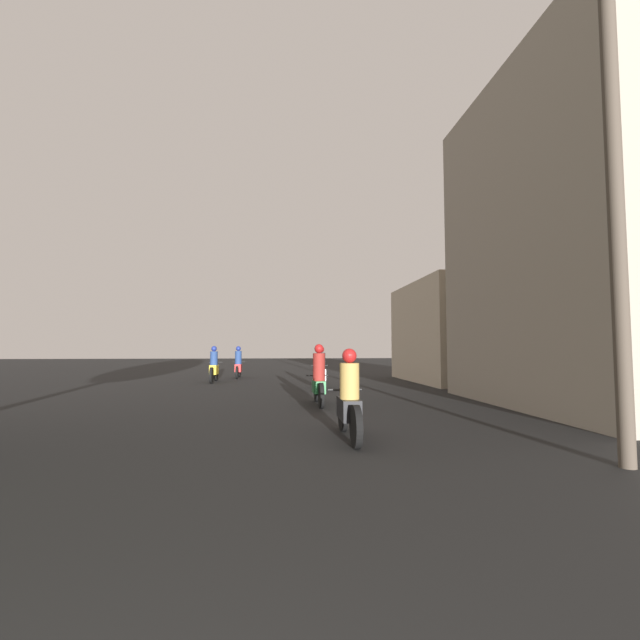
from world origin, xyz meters
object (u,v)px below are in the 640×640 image
at_px(motorcycle_black, 349,402).
at_px(building_right_far, 458,332).
at_px(utility_pole_near, 613,136).
at_px(motorcycle_red, 238,365).
at_px(building_right_near, 601,239).
at_px(motorcycle_white, 321,372).
at_px(motorcycle_yellow, 214,368).
at_px(motorcycle_green, 319,381).

bearing_deg(motorcycle_black, building_right_far, 51.44).
relative_size(building_right_far, utility_pole_near, 0.83).
bearing_deg(motorcycle_red, motorcycle_black, -86.29).
xyz_separation_m(motorcycle_black, building_right_near, (7.14, 3.14, 3.73)).
relative_size(motorcycle_white, building_right_near, 0.22).
bearing_deg(motorcycle_white, motorcycle_yellow, 145.39).
bearing_deg(utility_pole_near, building_right_near, 52.37).
height_order(motorcycle_black, motorcycle_white, motorcycle_white).
bearing_deg(motorcycle_red, utility_pole_near, -77.50).
bearing_deg(building_right_near, utility_pole_near, -127.63).
bearing_deg(motorcycle_white, utility_pole_near, -69.90).
distance_m(motorcycle_yellow, utility_pole_near, 16.14).
bearing_deg(motorcycle_red, motorcycle_white, -68.47).
xyz_separation_m(motorcycle_black, utility_pole_near, (3.19, -1.98, 3.67)).
height_order(motorcycle_yellow, building_right_far, building_right_far).
relative_size(motorcycle_red, building_right_far, 0.28).
bearing_deg(motorcycle_yellow, building_right_near, -37.18).
relative_size(motorcycle_yellow, utility_pole_near, 0.25).
relative_size(motorcycle_yellow, building_right_far, 0.30).
bearing_deg(motorcycle_black, motorcycle_green, 83.85).
height_order(motorcycle_black, motorcycle_yellow, motorcycle_yellow).
distance_m(motorcycle_white, utility_pole_near, 11.41).
bearing_deg(motorcycle_white, motorcycle_red, 124.97).
bearing_deg(building_right_far, motorcycle_red, 162.93).
height_order(motorcycle_red, utility_pole_near, utility_pole_near).
xyz_separation_m(building_right_near, building_right_far, (-0.30, 8.29, -2.14)).
bearing_deg(building_right_far, utility_pole_near, -105.23).
xyz_separation_m(motorcycle_green, building_right_near, (7.25, -1.09, 3.69)).
bearing_deg(motorcycle_green, utility_pole_near, -71.96).
distance_m(motorcycle_green, motorcycle_red, 10.72).
relative_size(motorcycle_black, motorcycle_green, 0.99).
distance_m(motorcycle_red, building_right_near, 15.78).
xyz_separation_m(motorcycle_black, motorcycle_red, (-3.17, 14.50, 0.04)).
xyz_separation_m(motorcycle_white, utility_pole_near, (2.84, -10.43, 3.65)).
bearing_deg(building_right_far, motorcycle_yellow, 176.94).
distance_m(motorcycle_green, motorcycle_yellow, 8.69).
bearing_deg(motorcycle_yellow, building_right_far, -1.68).
bearing_deg(building_right_near, building_right_far, 92.06).
relative_size(motorcycle_red, utility_pole_near, 0.23).
relative_size(motorcycle_black, building_right_far, 0.29).
distance_m(building_right_near, utility_pole_near, 6.47).
bearing_deg(motorcycle_yellow, utility_pole_near, -61.47).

